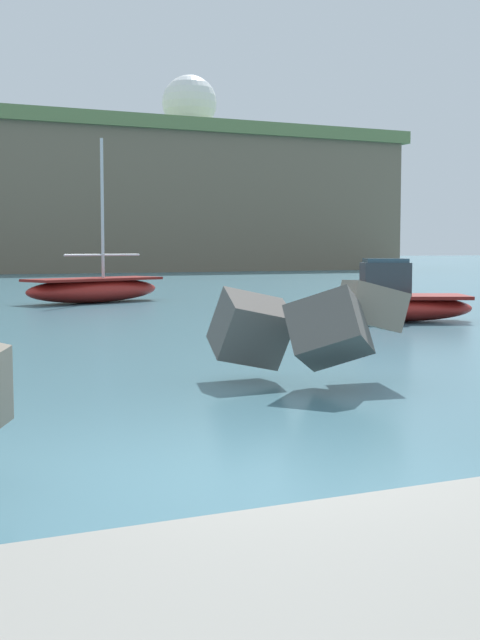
# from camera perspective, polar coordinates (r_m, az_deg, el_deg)

# --- Properties ---
(ground_plane) EXTENTS (400.00, 400.00, 0.00)m
(ground_plane) POSITION_cam_1_polar(r_m,az_deg,el_deg) (8.36, -0.53, -9.94)
(ground_plane) COLOR #42707F
(boat_near_centre) EXTENTS (4.87, 3.80, 1.82)m
(boat_near_centre) POSITION_cam_1_polar(r_m,az_deg,el_deg) (25.80, 9.98, 1.19)
(boat_near_centre) COLOR maroon
(boat_near_centre) RESTS_ON ground
(boat_mid_left) EXTENTS (6.35, 3.95, 6.38)m
(boat_mid_left) POSITION_cam_1_polar(r_m,az_deg,el_deg) (34.64, -9.47, 2.01)
(boat_mid_left) COLOR maroon
(boat_mid_left) RESTS_ON ground
(radar_dome) EXTENTS (6.45, 6.45, 8.72)m
(radar_dome) POSITION_cam_1_polar(r_m,az_deg,el_deg) (106.09, -3.30, 13.35)
(radar_dome) COLOR silver
(radar_dome) RESTS_ON headland_bluff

